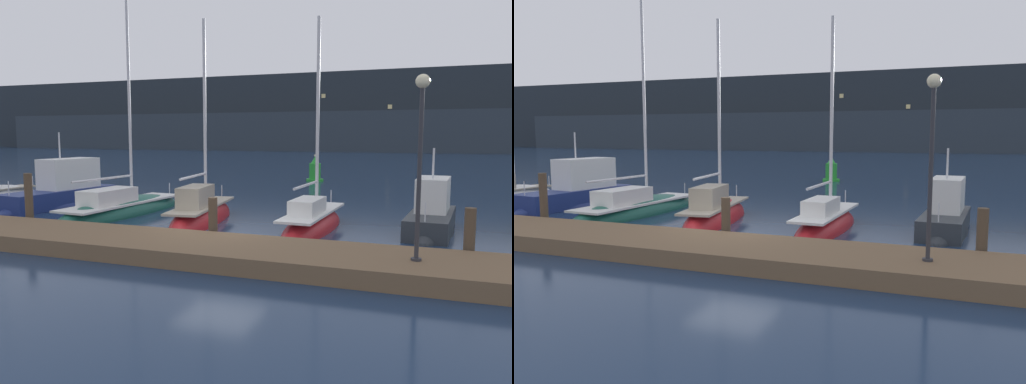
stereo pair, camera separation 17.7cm
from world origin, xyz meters
TOP-DOWN VIEW (x-y plane):
  - ground_plane at (0.00, 0.00)m, footprint 400.00×400.00m
  - dock at (0.00, -2.11)m, footprint 38.52×2.80m
  - mooring_pile_1 at (-7.23, -0.46)m, footprint 0.28×0.28m
  - mooring_pile_2 at (0.00, -0.46)m, footprint 0.28×0.28m
  - mooring_pile_3 at (7.23, -0.46)m, footprint 0.28×0.28m
  - motorboat_berth_2 at (-10.17, 4.43)m, footprint 2.48×6.48m
  - sailboat_berth_3 at (-6.02, 3.33)m, footprint 2.32×7.71m
  - sailboat_berth_4 at (-2.06, 2.84)m, footprint 2.37×6.22m
  - sailboat_berth_5 at (2.30, 2.81)m, footprint 1.54×5.92m
  - motorboat_berth_6 at (6.22, 3.90)m, footprint 1.81×4.85m
  - channel_buoy at (-2.05, 20.79)m, footprint 1.23×1.23m
  - dock_lamppost at (6.03, -2.22)m, footprint 0.32×0.32m
  - hillside_backdrop at (-2.83, 92.57)m, footprint 240.00×23.00m

SIDE VIEW (x-z plane):
  - ground_plane at x=0.00m, z-range 0.00..0.00m
  - sailboat_berth_3 at x=-6.02m, z-range -5.81..6.05m
  - sailboat_berth_5 at x=2.30m, z-range -3.89..4.14m
  - sailboat_berth_4 at x=-2.06m, z-range -4.11..4.38m
  - dock at x=0.00m, z-range 0.00..0.45m
  - motorboat_berth_6 at x=6.22m, z-range -1.45..2.05m
  - motorboat_berth_2 at x=-10.17m, z-range -1.59..2.41m
  - channel_buoy at x=-2.05m, z-range -0.25..1.66m
  - mooring_pile_2 at x=0.00m, z-range 0.00..1.44m
  - mooring_pile_3 at x=7.23m, z-range 0.00..1.50m
  - mooring_pile_1 at x=-7.23m, z-range 0.00..1.98m
  - dock_lamppost at x=6.03m, z-range 1.15..5.38m
  - hillside_backdrop at x=-2.83m, z-range -0.63..15.16m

